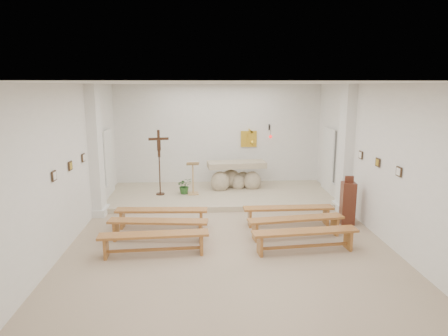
{
  "coord_description": "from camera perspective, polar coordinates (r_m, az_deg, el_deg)",
  "views": [
    {
      "loc": [
        -0.58,
        -8.59,
        3.46
      ],
      "look_at": [
        0.0,
        1.6,
        1.34
      ],
      "focal_mm": 32.0,
      "sensor_mm": 36.0,
      "label": 1
    }
  ],
  "objects": [
    {
      "name": "potted_plant",
      "position": [
        12.45,
        -5.67,
        -2.53
      ],
      "size": [
        0.56,
        0.52,
        0.5
      ],
      "primitive_type": "imported",
      "rotation": [
        0.0,
        0.0,
        0.32
      ],
      "color": "#295923",
      "rests_on": "sanctuary_platform"
    },
    {
      "name": "station_frame_left_mid",
      "position": [
        9.41,
        -21.1,
        0.3
      ],
      "size": [
        0.03,
        0.2,
        0.2
      ],
      "primitive_type": "cube",
      "color": "#3B291A",
      "rests_on": "wall_left"
    },
    {
      "name": "radiator_left",
      "position": [
        12.07,
        -16.86,
        -4.1
      ],
      "size": [
        0.1,
        0.85,
        0.52
      ],
      "primitive_type": "cube",
      "color": "silver",
      "rests_on": "ground"
    },
    {
      "name": "ceiling",
      "position": [
        8.61,
        0.59,
        11.95
      ],
      "size": [
        7.0,
        10.0,
        0.02
      ],
      "primitive_type": "cube",
      "color": "silver",
      "rests_on": "wall_back"
    },
    {
      "name": "station_frame_left_rear",
      "position": [
        10.35,
        -19.45,
        1.4
      ],
      "size": [
        0.03,
        0.2,
        0.2
      ],
      "primitive_type": "cube",
      "color": "#3B291A",
      "rests_on": "wall_left"
    },
    {
      "name": "sanctuary_platform",
      "position": [
        12.56,
        -0.52,
        -3.88
      ],
      "size": [
        6.98,
        3.0,
        0.15
      ],
      "primitive_type": "cube",
      "color": "#BFB093",
      "rests_on": "ground"
    },
    {
      "name": "station_frame_right_mid",
      "position": [
        9.83,
        21.11,
        0.76
      ],
      "size": [
        0.03,
        0.2,
        0.2
      ],
      "primitive_type": "cube",
      "color": "#3B291A",
      "rests_on": "wall_right"
    },
    {
      "name": "station_frame_left_front",
      "position": [
        8.49,
        -23.12,
        -1.04
      ],
      "size": [
        0.03,
        0.2,
        0.2
      ],
      "primitive_type": "cube",
      "color": "#3B291A",
      "rests_on": "wall_left"
    },
    {
      "name": "wall_right",
      "position": [
        9.65,
        21.71,
        0.7
      ],
      "size": [
        0.02,
        10.0,
        3.5
      ],
      "primitive_type": "cube",
      "color": "white",
      "rests_on": "ground"
    },
    {
      "name": "pilaster_left",
      "position": [
        11.08,
        -17.84,
        2.3
      ],
      "size": [
        0.26,
        0.55,
        3.5
      ],
      "primitive_type": "cube",
      "color": "white",
      "rests_on": "ground"
    },
    {
      "name": "crucifix_stand",
      "position": [
        12.26,
        -9.25,
        1.46
      ],
      "size": [
        0.6,
        0.26,
        2.0
      ],
      "rotation": [
        0.0,
        0.0,
        0.19
      ],
      "color": "#361E11",
      "rests_on": "sanctuary_platform"
    },
    {
      "name": "bench_right_second",
      "position": [
        9.42,
        10.23,
        -7.67
      ],
      "size": [
        2.28,
        0.67,
        0.48
      ],
      "rotation": [
        0.0,
        0.0,
        0.14
      ],
      "color": "#A97331",
      "rests_on": "ground"
    },
    {
      "name": "radiator_right",
      "position": [
        12.39,
        15.75,
        -3.62
      ],
      "size": [
        0.1,
        0.85,
        0.52
      ],
      "primitive_type": "cube",
      "color": "silver",
      "rests_on": "ground"
    },
    {
      "name": "gold_wall_relief",
      "position": [
        13.76,
        3.56,
        4.17
      ],
      "size": [
        0.55,
        0.04,
        0.55
      ],
      "primitive_type": "cube",
      "color": "gold",
      "rests_on": "wall_back"
    },
    {
      "name": "lectern",
      "position": [
        12.3,
        -4.46,
        -1.38
      ],
      "size": [
        0.41,
        0.35,
        1.07
      ],
      "rotation": [
        0.0,
        0.0,
        0.09
      ],
      "color": "tan",
      "rests_on": "sanctuary_platform"
    },
    {
      "name": "wall_back",
      "position": [
        13.7,
        -0.83,
        4.57
      ],
      "size": [
        7.0,
        0.02,
        3.5
      ],
      "primitive_type": "cube",
      "color": "white",
      "rests_on": "ground"
    },
    {
      "name": "bench_left_front",
      "position": [
        10.0,
        -8.9,
        -6.47
      ],
      "size": [
        2.27,
        0.47,
        0.48
      ],
      "rotation": [
        0.0,
        0.0,
        -0.05
      ],
      "color": "#A97331",
      "rests_on": "ground"
    },
    {
      "name": "pilaster_right",
      "position": [
        11.43,
        17.0,
        2.63
      ],
      "size": [
        0.26,
        0.55,
        3.5
      ],
      "primitive_type": "cube",
      "color": "white",
      "rests_on": "ground"
    },
    {
      "name": "donation_pedestal",
      "position": [
        10.59,
        17.26,
        -4.76
      ],
      "size": [
        0.37,
        0.37,
        1.24
      ],
      "rotation": [
        0.0,
        0.0,
        -0.1
      ],
      "color": "#5F2C1B",
      "rests_on": "ground"
    },
    {
      "name": "ground",
      "position": [
        9.28,
        0.55,
        -10.16
      ],
      "size": [
        7.0,
        10.0,
        0.0
      ],
      "primitive_type": "cube",
      "color": "tan",
      "rests_on": "ground"
    },
    {
      "name": "bench_left_third",
      "position": [
        8.46,
        -9.97,
        -9.95
      ],
      "size": [
        2.27,
        0.48,
        0.48
      ],
      "rotation": [
        0.0,
        0.0,
        0.06
      ],
      "color": "#A97331",
      "rests_on": "ground"
    },
    {
      "name": "sanctuary_lamp",
      "position": [
        13.6,
        6.63,
        4.7
      ],
      "size": [
        0.11,
        0.36,
        0.44
      ],
      "color": "black",
      "rests_on": "wall_back"
    },
    {
      "name": "wall_left",
      "position": [
        9.23,
        -21.6,
        0.23
      ],
      "size": [
        0.02,
        10.0,
        3.5
      ],
      "primitive_type": "cube",
      "color": "white",
      "rests_on": "ground"
    },
    {
      "name": "altar",
      "position": [
        13.04,
        1.68,
        -1.28
      ],
      "size": [
        1.93,
        0.91,
        0.97
      ],
      "rotation": [
        0.0,
        0.0,
        0.09
      ],
      "color": "beige",
      "rests_on": "sanctuary_platform"
    },
    {
      "name": "bench_right_front",
      "position": [
        10.18,
        9.16,
        -6.14
      ],
      "size": [
        2.26,
        0.39,
        0.48
      ],
      "rotation": [
        0.0,
        0.0,
        0.02
      ],
      "color": "#A97331",
      "rests_on": "ground"
    },
    {
      "name": "bench_left_second",
      "position": [
        9.23,
        -9.38,
        -8.06
      ],
      "size": [
        2.28,
        0.58,
        0.48
      ],
      "rotation": [
        0.0,
        0.0,
        -0.1
      ],
      "color": "#A97331",
      "rests_on": "ground"
    },
    {
      "name": "station_frame_right_front",
      "position": [
        8.95,
        23.71,
        -0.47
      ],
      "size": [
        0.03,
        0.2,
        0.2
      ],
      "primitive_type": "cube",
      "color": "#3B291A",
      "rests_on": "wall_right"
    },
    {
      "name": "station_frame_right_rear",
      "position": [
        10.73,
        18.95,
        1.78
      ],
      "size": [
        0.03,
        0.2,
        0.2
      ],
      "primitive_type": "cube",
      "color": "#3B291A",
      "rests_on": "wall_right"
    },
    {
      "name": "bench_right_third",
      "position": [
        8.68,
        11.5,
        -9.45
      ],
      "size": [
        2.28,
        0.57,
        0.48
      ],
      "rotation": [
        0.0,
        0.0,
        0.09
      ],
      "color": "#A97331",
      "rests_on": "ground"
    }
  ]
}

